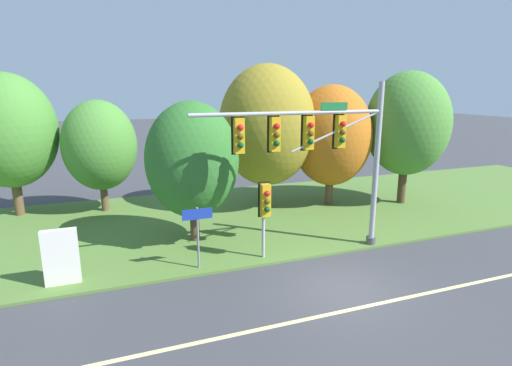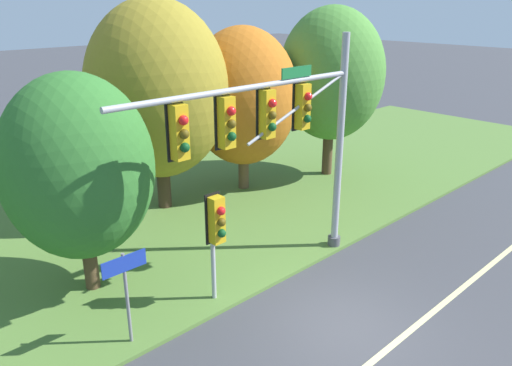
# 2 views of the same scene
# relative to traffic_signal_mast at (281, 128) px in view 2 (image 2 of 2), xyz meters

# --- Properties ---
(ground_plane) EXTENTS (160.00, 160.00, 0.00)m
(ground_plane) POSITION_rel_traffic_signal_mast_xyz_m (-0.45, -2.79, -4.40)
(ground_plane) COLOR #3D3D42
(lane_stripe) EXTENTS (36.00, 0.16, 0.01)m
(lane_stripe) POSITION_rel_traffic_signal_mast_xyz_m (-0.45, -3.99, -4.40)
(lane_stripe) COLOR beige
(lane_stripe) RESTS_ON ground
(grass_verge) EXTENTS (48.00, 11.50, 0.10)m
(grass_verge) POSITION_rel_traffic_signal_mast_xyz_m (-0.45, 5.46, -4.35)
(grass_verge) COLOR #517533
(grass_verge) RESTS_ON ground
(traffic_signal_mast) EXTENTS (7.70, 0.49, 6.61)m
(traffic_signal_mast) POSITION_rel_traffic_signal_mast_xyz_m (0.00, 0.00, 0.00)
(traffic_signal_mast) COLOR #9EA0A5
(traffic_signal_mast) RESTS_ON grass_verge
(pedestrian_signal_near_kerb) EXTENTS (0.46, 0.55, 3.00)m
(pedestrian_signal_near_kerb) POSITION_rel_traffic_signal_mast_xyz_m (-2.14, 0.12, -2.14)
(pedestrian_signal_near_kerb) COLOR #9EA0A5
(pedestrian_signal_near_kerb) RESTS_ON grass_verge
(route_sign_post) EXTENTS (1.07, 0.08, 2.28)m
(route_sign_post) POSITION_rel_traffic_signal_mast_xyz_m (-4.68, 0.21, -2.75)
(route_sign_post) COLOR slate
(route_sign_post) RESTS_ON grass_verge
(tree_behind_signpost) EXTENTS (3.84, 3.84, 5.88)m
(tree_behind_signpost) POSITION_rel_traffic_signal_mast_xyz_m (-4.24, 3.01, -0.83)
(tree_behind_signpost) COLOR #4C3823
(tree_behind_signpost) RESTS_ON grass_verge
(tree_mid_verge) EXTENTS (5.05, 5.05, 7.60)m
(tree_mid_verge) POSITION_rel_traffic_signal_mast_xyz_m (0.44, 6.48, 0.13)
(tree_mid_verge) COLOR #423021
(tree_mid_verge) RESTS_ON grass_verge
(tree_tall_centre) EXTENTS (4.37, 4.37, 6.57)m
(tree_tall_centre) POSITION_rel_traffic_signal_mast_xyz_m (4.00, 5.91, -0.48)
(tree_tall_centre) COLOR brown
(tree_tall_centre) RESTS_ON grass_verge
(tree_right_far) EXTENTS (4.51, 4.51, 7.28)m
(tree_right_far) POSITION_rel_traffic_signal_mast_xyz_m (7.96, 4.66, 0.15)
(tree_right_far) COLOR #4C3823
(tree_right_far) RESTS_ON grass_verge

